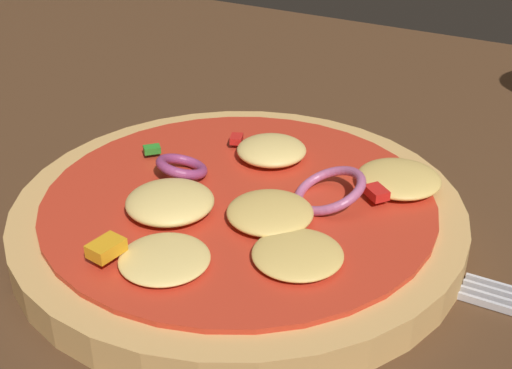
% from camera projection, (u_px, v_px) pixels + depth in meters
% --- Properties ---
extents(dining_table, '(1.30, 0.85, 0.04)m').
position_uv_depth(dining_table, '(285.00, 288.00, 0.38)').
color(dining_table, '#4C301C').
rests_on(dining_table, ground).
extents(pizza, '(0.25, 0.25, 0.04)m').
position_uv_depth(pizza, '(241.00, 213.00, 0.39)').
color(pizza, tan).
rests_on(pizza, dining_table).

